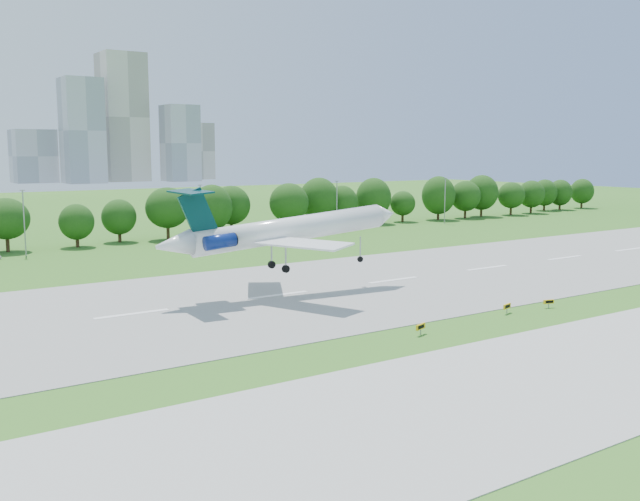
% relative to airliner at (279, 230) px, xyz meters
% --- Properties ---
extents(ground, '(600.00, 600.00, 0.00)m').
position_rel_airliner_xyz_m(ground, '(-0.30, -25.10, -8.77)').
color(ground, '#295D18').
rests_on(ground, ground).
extents(runway, '(400.00, 45.00, 0.08)m').
position_rel_airliner_xyz_m(runway, '(-0.30, -0.10, -8.73)').
color(runway, gray).
rests_on(runway, ground).
extents(taxiway, '(400.00, 23.00, 0.08)m').
position_rel_airliner_xyz_m(taxiway, '(-0.30, -43.10, -8.73)').
color(taxiway, '#ADADA8').
rests_on(taxiway, ground).
extents(tree_line, '(288.40, 8.40, 10.40)m').
position_rel_airliner_xyz_m(tree_line, '(-0.30, 66.90, -2.58)').
color(tree_line, '#382314').
rests_on(tree_line, ground).
extents(light_poles, '(175.90, 0.25, 12.19)m').
position_rel_airliner_xyz_m(light_poles, '(-2.80, 56.90, -2.43)').
color(light_poles, gray).
rests_on(light_poles, ground).
extents(skyline, '(127.00, 52.00, 80.00)m').
position_rel_airliner_xyz_m(skyline, '(99.86, 365.51, 21.70)').
color(skyline, '#B2B2B7').
rests_on(skyline, ground).
extents(airliner, '(35.85, 25.99, 11.40)m').
position_rel_airliner_xyz_m(airliner, '(0.00, 0.00, 0.00)').
color(airliner, white).
rests_on(airliner, ground).
extents(taxi_sign_left, '(1.66, 0.71, 1.18)m').
position_rel_airliner_xyz_m(taxi_sign_left, '(1.65, -26.19, -7.89)').
color(taxi_sign_left, gray).
rests_on(taxi_sign_left, ground).
extents(taxi_sign_centre, '(1.65, 0.64, 1.17)m').
position_rel_airliner_xyz_m(taxi_sign_centre, '(16.88, -24.44, -7.90)').
color(taxi_sign_centre, gray).
rests_on(taxi_sign_centre, ground).
extents(taxi_sign_right, '(1.45, 0.57, 1.03)m').
position_rel_airliner_xyz_m(taxi_sign_right, '(23.51, -25.22, -8.01)').
color(taxi_sign_right, gray).
rests_on(taxi_sign_right, ground).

